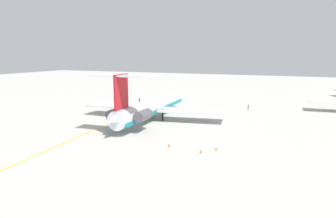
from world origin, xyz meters
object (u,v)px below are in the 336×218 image
(ground_crew_near_nose, at_px, (139,100))
(ground_crew_near_tail, at_px, (248,106))
(main_jetliner, at_px, (151,107))
(safety_cone_tail, at_px, (201,151))
(safety_cone_wingtip, at_px, (216,149))
(safety_cone_nose, at_px, (169,145))

(ground_crew_near_nose, height_order, ground_crew_near_tail, ground_crew_near_nose)
(main_jetliner, xyz_separation_m, ground_crew_near_nose, (-21.09, -14.38, -2.09))
(safety_cone_tail, bearing_deg, safety_cone_wingtip, 140.22)
(main_jetliner, height_order, ground_crew_near_nose, main_jetliner)
(safety_cone_wingtip, bearing_deg, ground_crew_near_tail, -178.54)
(ground_crew_near_nose, distance_m, ground_crew_near_tail, 33.30)
(main_jetliner, distance_m, safety_cone_wingtip, 25.96)
(safety_cone_tail, bearing_deg, main_jetliner, -136.05)
(ground_crew_near_nose, xyz_separation_m, safety_cone_wingtip, (37.52, 34.27, -0.79))
(main_jetliner, height_order, safety_cone_tail, main_jetliner)
(ground_crew_near_nose, relative_size, safety_cone_wingtip, 3.06)
(safety_cone_wingtip, bearing_deg, safety_cone_tail, -39.78)
(ground_crew_near_tail, height_order, safety_cone_tail, ground_crew_near_tail)
(ground_crew_near_nose, xyz_separation_m, safety_cone_tail, (39.78, 32.39, -0.79))
(ground_crew_near_nose, relative_size, safety_cone_tail, 3.06)
(safety_cone_wingtip, height_order, safety_cone_tail, same)
(main_jetliner, distance_m, ground_crew_near_nose, 25.61)
(safety_cone_nose, distance_m, safety_cone_tail, 5.99)
(ground_crew_near_nose, bearing_deg, main_jetliner, 158.51)
(main_jetliner, xyz_separation_m, ground_crew_near_tail, (-22.13, 18.91, -2.11))
(ground_crew_near_tail, xyz_separation_m, safety_cone_wingtip, (38.56, 0.98, -0.77))
(ground_crew_near_tail, bearing_deg, safety_cone_nose, 100.62)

